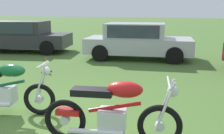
{
  "coord_description": "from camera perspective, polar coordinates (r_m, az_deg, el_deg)",
  "views": [
    {
      "loc": [
        2.39,
        -3.57,
        1.97
      ],
      "look_at": [
        0.26,
        2.49,
        0.56
      ],
      "focal_mm": 42.09,
      "sensor_mm": 36.0,
      "label": 1
    }
  ],
  "objects": [
    {
      "name": "motorcycle_red",
      "position": [
        3.9,
        0.15,
        -9.93
      ],
      "size": [
        2.05,
        0.77,
        1.02
      ],
      "rotation": [
        0.0,
        0.0,
        0.18
      ],
      "color": "black",
      "rests_on": "ground"
    },
    {
      "name": "ground_plane",
      "position": [
        4.73,
        -13.42,
        -12.6
      ],
      "size": [
        120.0,
        120.0,
        0.0
      ],
      "primitive_type": "plane",
      "color": "#476B2D"
    },
    {
      "name": "traffic_cone",
      "position": [
        8.63,
        -14.1,
        0.4
      ],
      "size": [
        0.25,
        0.25,
        0.51
      ],
      "color": "#EA590F",
      "rests_on": "ground"
    },
    {
      "name": "car_charcoal",
      "position": [
        13.23,
        -19.76,
        6.77
      ],
      "size": [
        4.7,
        2.75,
        1.43
      ],
      "rotation": [
        0.0,
        0.0,
        0.23
      ],
      "color": "#2D2D33",
      "rests_on": "ground"
    },
    {
      "name": "car_silver",
      "position": [
        10.68,
        5.48,
        6.06
      ],
      "size": [
        4.41,
        2.39,
        1.43
      ],
      "rotation": [
        0.0,
        0.0,
        0.14
      ],
      "color": "#B2B5BA",
      "rests_on": "ground"
    },
    {
      "name": "motorcycle_green",
      "position": [
        5.39,
        -22.41,
        -4.51
      ],
      "size": [
        1.96,
        0.88,
        1.02
      ],
      "rotation": [
        0.0,
        0.0,
        0.27
      ],
      "color": "black",
      "rests_on": "ground"
    }
  ]
}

